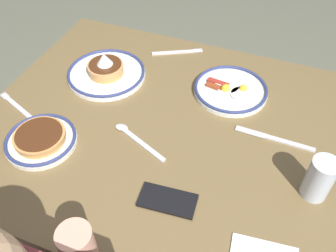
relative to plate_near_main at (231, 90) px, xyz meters
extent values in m
plane|color=#626450|center=(0.16, 0.22, -0.77)|extent=(6.00, 6.00, 0.00)
cube|color=brown|center=(0.16, 0.22, -0.03)|extent=(1.10, 0.93, 0.04)
cylinder|color=brown|center=(-0.29, -0.14, -0.41)|extent=(0.07, 0.07, 0.72)
cylinder|color=brown|center=(0.60, -0.14, -0.41)|extent=(0.07, 0.07, 0.72)
cylinder|color=brown|center=(0.60, 0.58, -0.41)|extent=(0.07, 0.07, 0.72)
cylinder|color=white|center=(0.00, 0.00, -0.01)|extent=(0.24, 0.24, 0.01)
torus|color=navy|center=(0.00, 0.00, 0.01)|extent=(0.24, 0.24, 0.01)
cylinder|color=white|center=(-0.04, 0.02, 0.01)|extent=(0.07, 0.07, 0.01)
sphere|color=yellow|center=(-0.04, -0.01, 0.01)|extent=(0.03, 0.03, 0.03)
cylinder|color=white|center=(0.01, -0.01, 0.01)|extent=(0.08, 0.08, 0.01)
sphere|color=yellow|center=(0.01, 0.01, 0.01)|extent=(0.03, 0.03, 0.03)
cube|color=#A72E22|center=(0.05, -0.01, 0.01)|extent=(0.08, 0.03, 0.01)
cube|color=#923C1D|center=(0.05, 0.01, 0.01)|extent=(0.07, 0.03, 0.01)
cylinder|color=white|center=(0.42, 0.07, -0.01)|extent=(0.27, 0.27, 0.01)
torus|color=navy|center=(0.42, 0.07, 0.01)|extent=(0.27, 0.27, 0.01)
cylinder|color=tan|center=(0.42, 0.07, 0.01)|extent=(0.12, 0.12, 0.01)
cylinder|color=#D1904C|center=(0.42, 0.07, 0.02)|extent=(0.12, 0.12, 0.01)
cylinder|color=tan|center=(0.42, 0.07, 0.03)|extent=(0.12, 0.12, 0.01)
cylinder|color=#4C2814|center=(0.42, 0.07, 0.04)|extent=(0.11, 0.11, 0.00)
cone|color=white|center=(0.42, 0.07, 0.06)|extent=(0.05, 0.05, 0.04)
cylinder|color=silver|center=(0.45, 0.41, -0.01)|extent=(0.20, 0.20, 0.01)
torus|color=navy|center=(0.45, 0.41, 0.01)|extent=(0.20, 0.20, 0.01)
cylinder|color=tan|center=(0.45, 0.41, 0.01)|extent=(0.14, 0.14, 0.01)
cylinder|color=#D3904E|center=(0.45, 0.41, 0.02)|extent=(0.15, 0.15, 0.01)
cylinder|color=#4C2814|center=(0.45, 0.41, 0.03)|extent=(0.13, 0.13, 0.00)
cylinder|color=silver|center=(-0.29, 0.31, 0.05)|extent=(0.07, 0.07, 0.12)
cylinder|color=black|center=(-0.29, 0.31, 0.03)|extent=(0.06, 0.06, 0.08)
cube|color=black|center=(0.04, 0.46, -0.01)|extent=(0.15, 0.08, 0.01)
cube|color=silver|center=(0.61, 0.32, -0.01)|extent=(0.17, 0.08, 0.01)
cube|color=silver|center=(0.68, 0.28, -0.01)|extent=(0.03, 0.01, 0.00)
cube|color=silver|center=(0.68, 0.28, -0.01)|extent=(0.03, 0.01, 0.00)
cube|color=silver|center=(0.69, 0.29, -0.01)|extent=(0.03, 0.01, 0.00)
cube|color=silver|center=(0.69, 0.30, -0.01)|extent=(0.03, 0.01, 0.00)
cube|color=silver|center=(0.25, -0.15, -0.01)|extent=(0.17, 0.10, 0.01)
cube|color=silver|center=(0.17, -0.18, -0.01)|extent=(0.03, 0.02, 0.00)
cube|color=silver|center=(0.17, -0.18, -0.01)|extent=(0.03, 0.02, 0.00)
cube|color=silver|center=(0.17, -0.19, -0.01)|extent=(0.03, 0.02, 0.00)
cube|color=silver|center=(0.18, -0.20, -0.01)|extent=(0.03, 0.02, 0.00)
cube|color=silver|center=(-0.19, 0.16, -0.01)|extent=(0.20, 0.02, 0.01)
cube|color=silver|center=(-0.10, 0.16, -0.01)|extent=(0.09, 0.02, 0.00)
cube|color=silver|center=(0.18, 0.31, -0.01)|extent=(0.18, 0.09, 0.01)
ellipsoid|color=silver|center=(0.26, 0.28, -0.01)|extent=(0.04, 0.03, 0.01)
camera|label=1|loc=(-0.14, 0.92, 0.77)|focal=38.65mm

